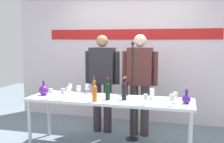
{
  "coord_description": "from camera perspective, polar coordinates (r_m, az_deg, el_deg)",
  "views": [
    {
      "loc": [
        1.07,
        -3.76,
        1.63
      ],
      "look_at": [
        0.0,
        0.15,
        1.15
      ],
      "focal_mm": 43.55,
      "sensor_mm": 36.0,
      "label": 1
    }
  ],
  "objects": [
    {
      "name": "back_wall",
      "position": [
        5.45,
        3.99,
        5.36
      ],
      "size": [
        4.87,
        0.11,
        3.0
      ],
      "color": "silver",
      "rests_on": "ground"
    },
    {
      "name": "display_table",
      "position": [
        4.01,
        -0.57,
        -6.46
      ],
      "size": [
        2.43,
        0.7,
        0.77
      ],
      "color": "silver",
      "rests_on": "ground"
    },
    {
      "name": "decanter_blue_left",
      "position": [
        4.35,
        -14.14,
        -3.82
      ],
      "size": [
        0.15,
        0.15,
        0.23
      ],
      "color": "#521D89",
      "rests_on": "display_table"
    },
    {
      "name": "decanter_blue_right",
      "position": [
        3.8,
        15.33,
        -5.55
      ],
      "size": [
        0.12,
        0.12,
        0.2
      ],
      "color": "#421D83",
      "rests_on": "display_table"
    },
    {
      "name": "presenter_left",
      "position": [
        4.73,
        -2.06,
        -1.17
      ],
      "size": [
        0.62,
        0.22,
        1.71
      ],
      "color": "#362A2E",
      "rests_on": "ground"
    },
    {
      "name": "presenter_right",
      "position": [
        4.58,
        5.84,
        -1.44
      ],
      "size": [
        0.6,
        0.22,
        1.72
      ],
      "color": "#3B322F",
      "rests_on": "ground"
    },
    {
      "name": "wine_bottle_0",
      "position": [
        3.8,
        -3.67,
        -4.43
      ],
      "size": [
        0.07,
        0.07,
        0.3
      ],
      "color": "#CD611C",
      "rests_on": "display_table"
    },
    {
      "name": "wine_bottle_1",
      "position": [
        4.28,
        -3.8,
        -3.19
      ],
      "size": [
        0.07,
        0.07,
        0.29
      ],
      "color": "#4C2F17",
      "rests_on": "display_table"
    },
    {
      "name": "wine_bottle_2",
      "position": [
        4.2,
        2.87,
        -3.28
      ],
      "size": [
        0.08,
        0.08,
        0.3
      ],
      "color": "black",
      "rests_on": "display_table"
    },
    {
      "name": "wine_bottle_3",
      "position": [
        3.88,
        2.57,
        -3.98
      ],
      "size": [
        0.07,
        0.07,
        0.32
      ],
      "color": "black",
      "rests_on": "display_table"
    },
    {
      "name": "wine_bottle_4",
      "position": [
        3.88,
        -0.91,
        -4.0
      ],
      "size": [
        0.07,
        0.07,
        0.32
      ],
      "color": "black",
      "rests_on": "display_table"
    },
    {
      "name": "wine_glass_left_0",
      "position": [
        4.05,
        -12.76,
        -4.08
      ],
      "size": [
        0.06,
        0.06,
        0.15
      ],
      "color": "white",
      "rests_on": "display_table"
    },
    {
      "name": "wine_glass_left_1",
      "position": [
        3.94,
        -10.25,
        -4.22
      ],
      "size": [
        0.06,
        0.06,
        0.17
      ],
      "color": "white",
      "rests_on": "display_table"
    },
    {
      "name": "wine_glass_left_2",
      "position": [
        4.43,
        -8.77,
        -3.12
      ],
      "size": [
        0.06,
        0.06,
        0.15
      ],
      "color": "white",
      "rests_on": "display_table"
    },
    {
      "name": "wine_glass_left_3",
      "position": [
        4.17,
        -7.06,
        -3.59
      ],
      "size": [
        0.07,
        0.07,
        0.16
      ],
      "color": "white",
      "rests_on": "display_table"
    },
    {
      "name": "wine_glass_left_4",
      "position": [
        4.37,
        -5.17,
        -3.26
      ],
      "size": [
        0.07,
        0.07,
        0.15
      ],
      "color": "white",
      "rests_on": "display_table"
    },
    {
      "name": "wine_glass_left_5",
      "position": [
        4.11,
        -9.08,
        -3.85
      ],
      "size": [
        0.07,
        0.07,
        0.15
      ],
      "color": "white",
      "rests_on": "display_table"
    },
    {
      "name": "wine_glass_right_0",
      "position": [
        3.95,
        8.43,
        -4.35
      ],
      "size": [
        0.06,
        0.06,
        0.15
      ],
      "color": "white",
      "rests_on": "display_table"
    },
    {
      "name": "wine_glass_right_1",
      "position": [
        3.61,
        7.07,
        -5.38
      ],
      "size": [
        0.06,
        0.06,
        0.15
      ],
      "color": "white",
      "rests_on": "display_table"
    },
    {
      "name": "wine_glass_right_2",
      "position": [
        3.78,
        13.12,
        -4.92
      ],
      "size": [
        0.07,
        0.07,
        0.15
      ],
      "color": "white",
      "rests_on": "display_table"
    },
    {
      "name": "wine_glass_right_3",
      "position": [
        3.6,
        12.44,
        -5.43
      ],
      "size": [
        0.06,
        0.06,
        0.16
      ],
      "color": "white",
      "rests_on": "display_table"
    },
    {
      "name": "wine_glass_right_4",
      "position": [
        4.07,
        8.42,
        -4.12
      ],
      "size": [
        0.07,
        0.07,
        0.14
      ],
      "color": "white",
      "rests_on": "display_table"
    },
    {
      "name": "microphone_stand",
      "position": [
        4.44,
        4.26,
        -7.49
      ],
      "size": [
        0.2,
        0.2,
        1.6
      ],
      "color": "black",
      "rests_on": "ground"
    }
  ]
}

